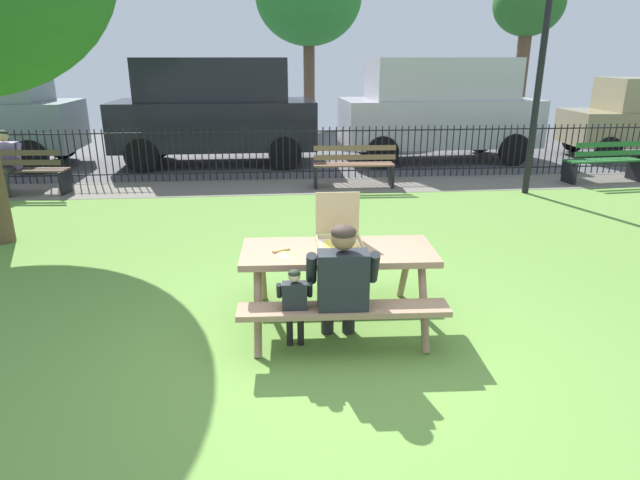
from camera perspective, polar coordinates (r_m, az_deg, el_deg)
ground at (r=6.14m, az=-0.01°, el=-4.95°), size 28.00×11.32×0.02m
cobblestone_walkway at (r=10.85m, az=-2.31°, el=5.70°), size 28.00×1.40×0.01m
street_asphalt at (r=15.42m, az=-3.18°, el=9.63°), size 28.00×7.91×0.01m
picnic_table_foreground at (r=5.06m, az=1.90°, el=-2.83°), size 1.85×1.54×0.79m
pizza_box_open at (r=5.10m, az=2.03°, el=0.49°), size 0.43×0.46×0.48m
pizza_slice_on_table at (r=4.89m, az=-3.68°, el=-1.42°), size 0.25×0.28×0.02m
adult_at_table at (r=4.58m, az=2.34°, el=-4.45°), size 0.62×0.60×1.19m
child_at_table at (r=4.60m, az=-2.71°, el=-6.53°), size 0.31×0.30×0.81m
iron_fence_streetside at (r=11.43m, az=-2.52°, el=9.24°), size 20.61×0.03×1.09m
park_bench_left at (r=11.62m, az=-29.05°, el=6.34°), size 1.63×0.58×0.85m
park_bench_center at (r=10.73m, az=3.61°, el=7.83°), size 1.61×0.51×0.85m
park_bench_right at (r=12.61m, az=28.01°, el=7.33°), size 1.63×0.61×0.85m
person_on_park_bench at (r=11.72m, az=-30.53°, el=7.40°), size 0.61×0.60×1.19m
lamp_post_walkway at (r=10.77m, az=22.64°, el=18.23°), size 0.28×0.28×4.29m
parked_car_left at (r=13.30m, az=-11.07°, el=13.53°), size 4.72×2.12×2.46m
parked_car_center at (r=13.84m, az=12.49°, el=13.64°), size 4.77×2.21×2.46m
far_tree_left at (r=22.71m, az=-29.93°, el=19.57°), size 3.70×3.70×5.35m
far_tree_center at (r=23.04m, az=21.30°, el=22.11°), size 2.61×2.61×5.54m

